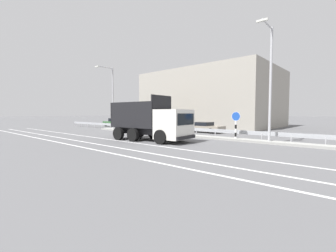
{
  "coord_description": "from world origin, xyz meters",
  "views": [
    {
      "loc": [
        13.49,
        -15.35,
        2.22
      ],
      "look_at": [
        0.27,
        -0.47,
        1.08
      ],
      "focal_mm": 24.0,
      "sensor_mm": 36.0,
      "label": 1
    }
  ],
  "objects_px": {
    "parked_car_3": "(204,127)",
    "street_lamp_0": "(112,95)",
    "median_road_sign": "(236,125)",
    "parked_car_0": "(116,122)",
    "street_lamp_1": "(270,79)",
    "parked_car_1": "(138,123)",
    "dump_truck": "(158,125)",
    "parked_car_2": "(166,124)"
  },
  "relations": [
    {
      "from": "parked_car_3",
      "to": "street_lamp_0",
      "type": "bearing_deg",
      "value": -64.75
    },
    {
      "from": "median_road_sign",
      "to": "parked_car_0",
      "type": "distance_m",
      "value": 23.94
    },
    {
      "from": "median_road_sign",
      "to": "street_lamp_1",
      "type": "bearing_deg",
      "value": -4.75
    },
    {
      "from": "street_lamp_1",
      "to": "parked_car_3",
      "type": "height_order",
      "value": "street_lamp_1"
    },
    {
      "from": "median_road_sign",
      "to": "parked_car_3",
      "type": "xyz_separation_m",
      "value": [
        -6.14,
        4.93,
        -0.61
      ]
    },
    {
      "from": "parked_car_1",
      "to": "parked_car_3",
      "type": "distance_m",
      "value": 11.22
    },
    {
      "from": "dump_truck",
      "to": "street_lamp_0",
      "type": "xyz_separation_m",
      "value": [
        -12.5,
        4.22,
        3.25
      ]
    },
    {
      "from": "dump_truck",
      "to": "parked_car_1",
      "type": "height_order",
      "value": "dump_truck"
    },
    {
      "from": "dump_truck",
      "to": "parked_car_2",
      "type": "height_order",
      "value": "dump_truck"
    },
    {
      "from": "street_lamp_0",
      "to": "parked_car_0",
      "type": "height_order",
      "value": "street_lamp_0"
    },
    {
      "from": "parked_car_3",
      "to": "parked_car_2",
      "type": "bearing_deg",
      "value": -92.8
    },
    {
      "from": "median_road_sign",
      "to": "parked_car_1",
      "type": "xyz_separation_m",
      "value": [
        -17.36,
        4.62,
        -0.52
      ]
    },
    {
      "from": "dump_truck",
      "to": "parked_car_0",
      "type": "height_order",
      "value": "dump_truck"
    },
    {
      "from": "street_lamp_0",
      "to": "parked_car_3",
      "type": "height_order",
      "value": "street_lamp_0"
    },
    {
      "from": "parked_car_3",
      "to": "parked_car_1",
      "type": "bearing_deg",
      "value": -89.07
    },
    {
      "from": "dump_truck",
      "to": "parked_car_2",
      "type": "xyz_separation_m",
      "value": [
        -7.88,
        9.65,
        -0.56
      ]
    },
    {
      "from": "dump_truck",
      "to": "parked_car_1",
      "type": "xyz_separation_m",
      "value": [
        -13.01,
        9.11,
        -0.58
      ]
    },
    {
      "from": "dump_truck",
      "to": "street_lamp_0",
      "type": "height_order",
      "value": "street_lamp_0"
    },
    {
      "from": "parked_car_1",
      "to": "dump_truck",
      "type": "bearing_deg",
      "value": -125.17
    },
    {
      "from": "dump_truck",
      "to": "median_road_sign",
      "type": "distance_m",
      "value": 6.25
    },
    {
      "from": "parked_car_1",
      "to": "parked_car_3",
      "type": "relative_size",
      "value": 1.1
    },
    {
      "from": "street_lamp_0",
      "to": "parked_car_3",
      "type": "bearing_deg",
      "value": 25.88
    },
    {
      "from": "median_road_sign",
      "to": "parked_car_3",
      "type": "bearing_deg",
      "value": 141.28
    },
    {
      "from": "street_lamp_1",
      "to": "parked_car_2",
      "type": "height_order",
      "value": "street_lamp_1"
    },
    {
      "from": "median_road_sign",
      "to": "parked_car_1",
      "type": "relative_size",
      "value": 0.48
    },
    {
      "from": "dump_truck",
      "to": "street_lamp_1",
      "type": "height_order",
      "value": "street_lamp_1"
    },
    {
      "from": "parked_car_3",
      "to": "median_road_sign",
      "type": "bearing_deg",
      "value": 50.65
    },
    {
      "from": "median_road_sign",
      "to": "parked_car_2",
      "type": "bearing_deg",
      "value": 157.14
    },
    {
      "from": "street_lamp_1",
      "to": "parked_car_1",
      "type": "xyz_separation_m",
      "value": [
        -19.97,
        4.84,
        -3.96
      ]
    },
    {
      "from": "parked_car_0",
      "to": "parked_car_2",
      "type": "height_order",
      "value": "parked_car_2"
    },
    {
      "from": "parked_car_2",
      "to": "parked_car_3",
      "type": "xyz_separation_m",
      "value": [
        6.09,
        -0.23,
        -0.1
      ]
    },
    {
      "from": "street_lamp_0",
      "to": "parked_car_2",
      "type": "relative_size",
      "value": 1.87
    },
    {
      "from": "dump_truck",
      "to": "street_lamp_1",
      "type": "xyz_separation_m",
      "value": [
        6.96,
        4.27,
        3.38
      ]
    },
    {
      "from": "street_lamp_0",
      "to": "street_lamp_1",
      "type": "distance_m",
      "value": 19.45
    },
    {
      "from": "street_lamp_0",
      "to": "parked_car_1",
      "type": "relative_size",
      "value": 1.66
    },
    {
      "from": "median_road_sign",
      "to": "street_lamp_0",
      "type": "xyz_separation_m",
      "value": [
        -16.84,
        -0.27,
        3.31
      ]
    },
    {
      "from": "street_lamp_1",
      "to": "parked_car_2",
      "type": "distance_m",
      "value": 16.27
    },
    {
      "from": "parked_car_0",
      "to": "parked_car_1",
      "type": "xyz_separation_m",
      "value": [
        6.06,
        -0.31,
        0.02
      ]
    },
    {
      "from": "parked_car_3",
      "to": "parked_car_0",
      "type": "bearing_deg",
      "value": -90.64
    },
    {
      "from": "median_road_sign",
      "to": "parked_car_0",
      "type": "xyz_separation_m",
      "value": [
        -23.42,
        4.93,
        -0.54
      ]
    },
    {
      "from": "parked_car_1",
      "to": "parked_car_2",
      "type": "height_order",
      "value": "parked_car_2"
    },
    {
      "from": "median_road_sign",
      "to": "parked_car_3",
      "type": "relative_size",
      "value": 0.52
    }
  ]
}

